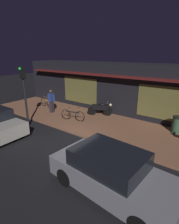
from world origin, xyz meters
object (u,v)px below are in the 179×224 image
object	(u,v)px
person_photographer	(51,101)
trash_bin	(177,124)
bicycle_extra	(73,115)
motorcycle	(100,108)
traffic_light_pole	(24,86)
parked_car_far	(111,172)
bicycle_parked	(46,103)

from	to	relation	value
person_photographer	trash_bin	xyz separation A→B (m)	(8.05, 1.66, -0.41)
bicycle_extra	trash_bin	size ratio (longest dim) A/B	1.73
motorcycle	trash_bin	distance (m)	4.87
traffic_light_pole	parked_car_far	world-z (taller)	traffic_light_pole
bicycle_extra	person_photographer	xyz separation A→B (m)	(-2.31, 0.28, 0.52)
bicycle_extra	trash_bin	bearing A→B (deg)	18.72
motorcycle	person_photographer	world-z (taller)	person_photographer
traffic_light_pole	motorcycle	bearing A→B (deg)	56.13
bicycle_extra	traffic_light_pole	size ratio (longest dim) A/B	0.45
motorcycle	traffic_light_pole	size ratio (longest dim) A/B	0.43
traffic_light_pole	trash_bin	bearing A→B (deg)	28.26
motorcycle	parked_car_far	size ratio (longest dim) A/B	0.37
bicycle_parked	traffic_light_pole	bearing A→B (deg)	-57.98
motorcycle	trash_bin	size ratio (longest dim) A/B	1.68
bicycle_parked	trash_bin	bearing A→B (deg)	6.36
motorcycle	parked_car_far	world-z (taller)	parked_car_far
parked_car_far	bicycle_extra	bearing A→B (deg)	143.19
parked_car_far	bicycle_parked	bearing A→B (deg)	151.81
motorcycle	person_photographer	bearing A→B (deg)	-153.51
trash_bin	parked_car_far	world-z (taller)	parked_car_far
bicycle_extra	parked_car_far	distance (m)	6.28
bicycle_parked	bicycle_extra	distance (m)	3.78
bicycle_parked	traffic_light_pole	world-z (taller)	traffic_light_pole
person_photographer	trash_bin	distance (m)	8.23
parked_car_far	motorcycle	bearing A→B (deg)	126.37
bicycle_extra	motorcycle	bearing A→B (deg)	64.85
traffic_light_pole	bicycle_extra	bearing A→B (deg)	49.62
bicycle_parked	parked_car_far	bearing A→B (deg)	-28.19
bicycle_parked	parked_car_far	xyz separation A→B (m)	(8.69, -4.66, 0.20)
bicycle_parked	person_photographer	distance (m)	1.58
motorcycle	person_photographer	size ratio (longest dim) A/B	0.93
traffic_light_pole	person_photographer	bearing A→B (deg)	102.28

